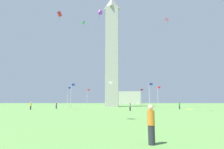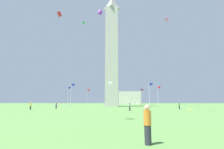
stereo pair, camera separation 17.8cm
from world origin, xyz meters
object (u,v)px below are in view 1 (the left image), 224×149
(obelisk_monument, at_px, (112,49))
(flagpole_ne, at_px, (141,96))
(flagpole_e, at_px, (114,97))
(flagpole_w, at_px, (109,93))
(kite_green_box, at_px, (84,23))
(picnic_blanket_near_first_person, at_px, (190,109))
(kite_purple_delta, at_px, (99,13))
(distant_building, at_px, (127,98))
(flagpole_sw, at_px, (71,94))
(flagpole_nw, at_px, (150,94))
(flagpole_n, at_px, (158,95))
(person_purple_shirt, at_px, (56,105))
(kite_red_box, at_px, (60,14))
(person_gray_shirt, at_px, (130,106))
(flagpole_se, at_px, (87,96))
(flagpole_s, at_px, (68,95))
(kite_pink_delta, at_px, (167,19))
(person_orange_shirt, at_px, (151,125))
(person_green_shirt, at_px, (179,105))
(person_yellow_shirt, at_px, (31,106))

(obelisk_monument, xyz_separation_m, flagpole_ne, (11.65, 11.59, -17.43))
(flagpole_e, bearing_deg, flagpole_w, -90.00)
(kite_green_box, distance_m, picnic_blanket_near_first_person, 37.43)
(kite_green_box, height_order, kite_purple_delta, kite_purple_delta)
(kite_purple_delta, distance_m, distant_building, 83.40)
(obelisk_monument, height_order, flagpole_sw, obelisk_monument)
(flagpole_nw, bearing_deg, flagpole_n, 67.50)
(flagpole_n, distance_m, person_purple_shirt, 35.03)
(obelisk_monument, xyz_separation_m, kite_red_box, (-12.24, -21.82, 2.65))
(flagpole_e, height_order, kite_purple_delta, kite_purple_delta)
(person_gray_shirt, height_order, kite_green_box, kite_green_box)
(flagpole_se, height_order, flagpole_s, same)
(kite_red_box, height_order, picnic_blanket_near_first_person, kite_red_box)
(flagpole_se, bearing_deg, kite_pink_delta, -36.28)
(person_gray_shirt, distance_m, person_orange_shirt, 26.26)
(flagpole_s, height_order, person_green_shirt, flagpole_s)
(person_purple_shirt, bearing_deg, kite_green_box, -26.36)
(obelisk_monument, bearing_deg, flagpole_w, -89.77)
(kite_green_box, bearing_deg, flagpole_se, 98.41)
(flagpole_sw, relative_size, person_gray_shirt, 4.17)
(flagpole_e, xyz_separation_m, kite_green_box, (-7.71, -31.04, 21.16))
(person_orange_shirt, bearing_deg, flagpole_w, -22.64)
(obelisk_monument, xyz_separation_m, person_yellow_shirt, (-16.92, -23.88, -20.60))
(flagpole_n, distance_m, kite_green_box, 35.26)
(flagpole_s, xyz_separation_m, flagpole_sw, (4.80, -11.59, 0.00))
(flagpole_s, distance_m, person_yellow_shirt, 24.09)
(flagpole_n, distance_m, flagpole_se, 30.28)
(flagpole_e, relative_size, flagpole_w, 1.00)
(flagpole_ne, bearing_deg, person_orange_shirt, -95.88)
(kite_red_box, xyz_separation_m, picnic_blanket_near_first_person, (31.77, 1.79, -24.10))
(person_orange_shirt, bearing_deg, distant_building, -31.22)
(flagpole_ne, bearing_deg, person_gray_shirt, -99.37)
(person_gray_shirt, bearing_deg, flagpole_w, 38.28)
(flagpole_ne, distance_m, flagpole_nw, 23.17)
(flagpole_s, distance_m, kite_green_box, 27.16)
(flagpole_sw, height_order, picnic_blanket_near_first_person, flagpole_sw)
(flagpole_ne, xyz_separation_m, person_yellow_shirt, (-28.57, -35.46, -3.17))
(person_green_shirt, xyz_separation_m, picnic_blanket_near_first_person, (2.03, -1.08, -0.87))
(flagpole_n, bearing_deg, flagpole_w, -135.00)
(kite_pink_delta, height_order, kite_purple_delta, kite_purple_delta)
(person_orange_shirt, xyz_separation_m, picnic_blanket_near_first_person, (14.58, 33.51, -0.82))
(flagpole_nw, xyz_separation_m, person_yellow_shirt, (-28.57, -12.29, -3.17))
(flagpole_w, xyz_separation_m, person_gray_shirt, (5.17, -10.90, -3.16))
(flagpole_ne, relative_size, kite_green_box, 3.94)
(kite_green_box, distance_m, kite_red_box, 8.58)
(flagpole_ne, xyz_separation_m, person_green_shirt, (5.85, -30.55, -3.15))
(flagpole_sw, height_order, person_orange_shirt, flagpole_sw)
(distant_building, bearing_deg, picnic_blanket_near_first_person, -81.90)
(flagpole_n, distance_m, flagpole_e, 23.17)
(flagpole_s, bearing_deg, person_yellow_shirt, -91.43)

